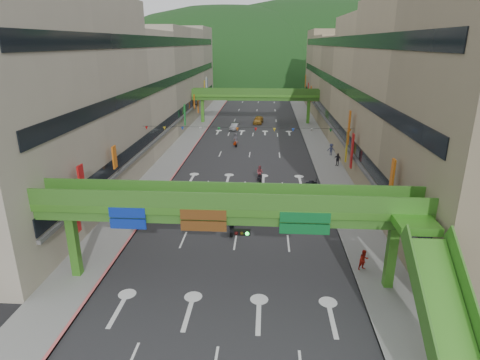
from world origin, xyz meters
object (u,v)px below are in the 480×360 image
(overpass_near, at_px, (241,218))
(scooter_rider_near, at_px, (232,224))
(car_yellow, at_px, (258,120))
(scooter_rider_mid, at_px, (260,174))
(pedestrian_red, at_px, (364,262))
(car_silver, at_px, (235,127))

(overpass_near, bearing_deg, scooter_rider_near, 99.52)
(overpass_near, bearing_deg, car_yellow, 90.20)
(scooter_rider_mid, height_order, pedestrian_red, scooter_rider_mid)
(scooter_rider_mid, bearing_deg, pedestrian_red, -67.76)
(overpass_near, xyz_separation_m, scooter_rider_mid, (0.84, 22.25, -4.15))
(pedestrian_red, bearing_deg, car_silver, 80.81)
(scooter_rider_mid, relative_size, pedestrian_red, 1.30)
(car_silver, height_order, car_yellow, car_yellow)
(scooter_rider_mid, xyz_separation_m, pedestrian_red, (8.03, -19.63, -0.27))
(overpass_near, bearing_deg, car_silver, 95.03)
(overpass_near, distance_m, car_yellow, 59.38)
(overpass_near, height_order, pedestrian_red, overpass_near)
(car_silver, bearing_deg, overpass_near, -75.72)
(car_silver, distance_m, car_yellow, 7.91)
(scooter_rider_mid, distance_m, car_yellow, 36.98)
(scooter_rider_near, distance_m, scooter_rider_mid, 14.39)
(scooter_rider_mid, distance_m, pedestrian_red, 21.21)
(overpass_near, distance_m, car_silver, 53.05)
(car_silver, bearing_deg, pedestrian_red, -65.65)
(car_silver, relative_size, car_yellow, 0.83)
(scooter_rider_near, relative_size, car_silver, 0.57)
(scooter_rider_mid, distance_m, car_silver, 30.89)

